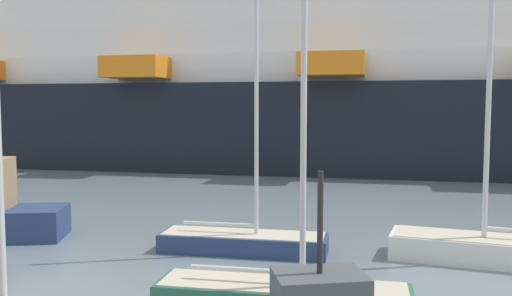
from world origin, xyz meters
name	(u,v)px	position (x,y,z in m)	size (l,w,h in m)	color
sailboat_0	(502,244)	(9.69, 11.72, 0.69)	(7.68, 3.18, 14.84)	white
sailboat_2	(282,294)	(2.94, 5.73, 0.57)	(6.62, 1.59, 10.51)	#2D6B51
sailboat_5	(243,239)	(0.65, 11.46, 0.52)	(6.21, 1.69, 10.74)	navy
cruise_ship	(427,82)	(10.39, 41.51, 7.45)	(131.63, 23.46, 23.22)	black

